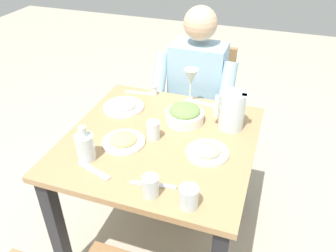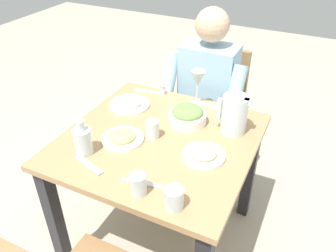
# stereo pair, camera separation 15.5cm
# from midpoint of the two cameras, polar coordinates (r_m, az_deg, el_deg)

# --- Properties ---
(ground_plane) EXTENTS (8.00, 8.00, 0.00)m
(ground_plane) POSITION_cam_midpoint_polar(r_m,az_deg,el_deg) (2.09, -3.32, -17.89)
(ground_plane) COLOR #B7AD99
(dining_table) EXTENTS (0.87, 0.87, 0.70)m
(dining_table) POSITION_cam_midpoint_polar(r_m,az_deg,el_deg) (1.67, -3.97, -5.45)
(dining_table) COLOR tan
(dining_table) RESTS_ON ground_plane
(chair_near) EXTENTS (0.40, 0.40, 0.87)m
(chair_near) POSITION_cam_midpoint_polar(r_m,az_deg,el_deg) (2.29, 3.47, 3.58)
(chair_near) COLOR #997047
(chair_near) RESTS_ON ground_plane
(diner_near) EXTENTS (0.48, 0.53, 1.16)m
(diner_near) POSITION_cam_midpoint_polar(r_m,az_deg,el_deg) (2.05, 2.02, 4.38)
(diner_near) COLOR #9EC6E0
(diner_near) RESTS_ON ground_plane
(water_pitcher) EXTENTS (0.16, 0.12, 0.19)m
(water_pitcher) POSITION_cam_midpoint_polar(r_m,az_deg,el_deg) (1.64, 7.98, 2.51)
(water_pitcher) COLOR silver
(water_pitcher) RESTS_ON dining_table
(salad_bowl) EXTENTS (0.19, 0.19, 0.09)m
(salad_bowl) POSITION_cam_midpoint_polar(r_m,az_deg,el_deg) (1.69, 0.19, 1.92)
(salad_bowl) COLOR white
(salad_bowl) RESTS_ON dining_table
(plate_yoghurt) EXTENTS (0.22, 0.22, 0.05)m
(plate_yoghurt) POSITION_cam_midpoint_polar(r_m,az_deg,el_deg) (1.84, -9.89, 3.34)
(plate_yoghurt) COLOR white
(plate_yoghurt) RESTS_ON dining_table
(plate_fries) EXTENTS (0.20, 0.20, 0.04)m
(plate_fries) POSITION_cam_midpoint_polar(r_m,az_deg,el_deg) (1.58, -10.27, -2.50)
(plate_fries) COLOR white
(plate_fries) RESTS_ON dining_table
(plate_beans) EXTENTS (0.19, 0.19, 0.04)m
(plate_beans) POSITION_cam_midpoint_polar(r_m,az_deg,el_deg) (1.50, 3.64, -4.37)
(plate_beans) COLOR white
(plate_beans) RESTS_ON dining_table
(water_glass_far_left) EXTENTS (0.06, 0.06, 0.09)m
(water_glass_far_left) POSITION_cam_midpoint_polar(r_m,az_deg,el_deg) (1.29, -6.44, -10.12)
(water_glass_far_left) COLOR silver
(water_glass_far_left) RESTS_ON dining_table
(water_glass_far_right) EXTENTS (0.07, 0.07, 0.09)m
(water_glass_far_right) POSITION_cam_midpoint_polar(r_m,az_deg,el_deg) (1.25, -0.14, -11.94)
(water_glass_far_right) COLOR silver
(water_glass_far_right) RESTS_ON dining_table
(water_glass_near_right) EXTENTS (0.06, 0.06, 0.09)m
(water_glass_near_right) POSITION_cam_midpoint_polar(r_m,az_deg,el_deg) (1.58, -5.30, -0.80)
(water_glass_near_right) COLOR silver
(water_glass_near_right) RESTS_ON dining_table
(wine_glass) EXTENTS (0.08, 0.08, 0.20)m
(wine_glass) POSITION_cam_midpoint_polar(r_m,az_deg,el_deg) (1.81, 1.39, 7.80)
(wine_glass) COLOR silver
(wine_glass) RESTS_ON dining_table
(oil_carafe) EXTENTS (0.08, 0.08, 0.16)m
(oil_carafe) POSITION_cam_midpoint_polar(r_m,az_deg,el_deg) (1.50, -16.54, -3.65)
(oil_carafe) COLOR silver
(oil_carafe) RESTS_ON dining_table
(salt_shaker) EXTENTS (0.03, 0.03, 0.05)m
(salt_shaker) POSITION_cam_midpoint_polar(r_m,az_deg,el_deg) (1.95, -4.57, 5.86)
(salt_shaker) COLOR white
(salt_shaker) RESTS_ON dining_table
(fork_near) EXTENTS (0.17, 0.05, 0.01)m
(fork_near) POSITION_cam_midpoint_polar(r_m,az_deg,el_deg) (1.86, 3.91, 3.61)
(fork_near) COLOR silver
(fork_near) RESTS_ON dining_table
(knife_near) EXTENTS (0.19, 0.04, 0.01)m
(knife_near) POSITION_cam_midpoint_polar(r_m,az_deg,el_deg) (1.98, -6.83, 5.44)
(knife_near) COLOR silver
(knife_near) RESTS_ON dining_table
(fork_far) EXTENTS (0.17, 0.08, 0.01)m
(fork_far) POSITION_cam_midpoint_polar(r_m,az_deg,el_deg) (1.46, -15.32, -7.35)
(fork_far) COLOR silver
(fork_far) RESTS_ON dining_table
(knife_far) EXTENTS (0.19, 0.05, 0.01)m
(knife_far) POSITION_cam_midpoint_polar(r_m,az_deg,el_deg) (1.36, -5.83, -9.90)
(knife_far) COLOR silver
(knife_far) RESTS_ON dining_table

